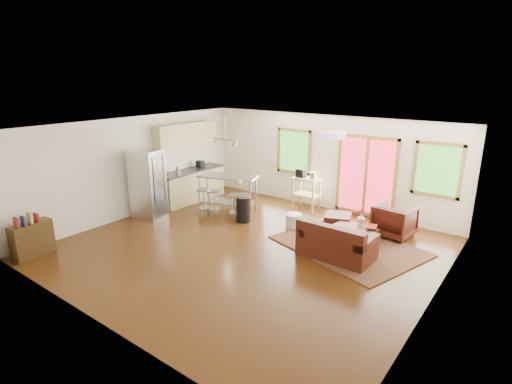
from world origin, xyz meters
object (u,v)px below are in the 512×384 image
Objects in this scene: coffee_table at (355,229)px; rug at (349,246)px; loveseat at (336,244)px; ottoman at (338,222)px; armchair at (395,219)px; refrigerator at (148,184)px; island at (228,187)px; kitchen_cart at (306,182)px.

rug is at bearing -89.75° from coffee_table.
ottoman is (-0.64, 1.43, -0.11)m from loveseat.
armchair is 0.48× the size of refrigerator.
island reaches higher than coffee_table.
coffee_table is 0.88× the size of kitchen_cart.
coffee_table reaches higher than rug.
rug is 1.37m from armchair.
refrigerator reaches higher than rug.
loveseat is 1.76× the size of armchair.
rug is 4.81× the size of ottoman.
armchair is at bearing 56.87° from coffee_table.
ottoman is 0.53× the size of kitchen_cart.
rug is 0.41m from coffee_table.
armchair is 6.20m from refrigerator.
armchair is (0.57, 1.87, 0.11)m from loveseat.
loveseat is (0.01, -0.70, 0.30)m from rug.
coffee_table is 1.07m from armchair.
armchair reaches higher than rug.
ottoman is at bearing 27.26° from armchair.
island is (-4.25, -0.96, 0.27)m from armchair.
loveseat is 3.17m from kitchen_cart.
loveseat is at bearing -7.92° from refrigerator.
kitchen_cart is at bearing 147.37° from ottoman.
loveseat is at bearing 80.23° from armchair.
kitchen_cart is (-2.07, 1.66, 0.76)m from rug.
coffee_table is at bearing 1.00° from island.
coffee_table is 1.17× the size of armchair.
island is (-3.67, 0.22, 0.68)m from rug.
rug is at bearing -0.34° from refrigerator.
ottoman is at bearing 144.06° from coffee_table.
kitchen_cart is (-2.06, 1.37, 0.46)m from coffee_table.
refrigerator is at bearing 31.09° from armchair.
island is 1.52× the size of kitchen_cart.
refrigerator is at bearing -165.29° from rug.
armchair is 4.37m from island.
coffee_table is at bearing -33.66° from kitchen_cart.
refrigerator is at bearing -132.08° from island.
rug is 1.94× the size of loveseat.
coffee_table is at bearing -35.94° from ottoman.
coffee_table is 2.52m from kitchen_cart.
ottoman is 0.34× the size of refrigerator.
coffee_table is at bearing 64.05° from armchair.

